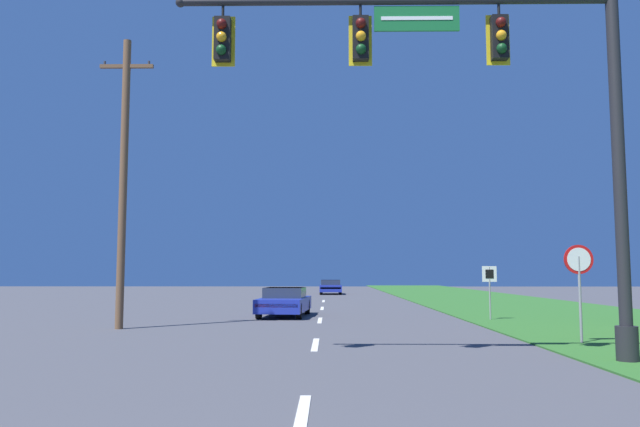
{
  "coord_description": "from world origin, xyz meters",
  "views": [
    {
      "loc": [
        0.34,
        -2.04,
        1.83
      ],
      "look_at": [
        0.0,
        22.2,
        4.12
      ],
      "focal_mm": 35.0,
      "sensor_mm": 36.0,
      "label": 1
    }
  ],
  "objects_px": {
    "signal_mast": "(498,106)",
    "utility_pole_near": "(123,177)",
    "car_ahead": "(285,302)",
    "far_car": "(331,287)",
    "stop_sign": "(579,271)",
    "route_sign_post": "(490,280)"
  },
  "relations": [
    {
      "from": "signal_mast",
      "to": "utility_pole_near",
      "type": "relative_size",
      "value": 0.99
    },
    {
      "from": "car_ahead",
      "to": "utility_pole_near",
      "type": "distance_m",
      "value": 8.9
    },
    {
      "from": "far_car",
      "to": "stop_sign",
      "type": "xyz_separation_m",
      "value": [
        6.34,
        -36.77,
        1.26
      ]
    },
    {
      "from": "far_car",
      "to": "utility_pole_near",
      "type": "bearing_deg",
      "value": -102.03
    },
    {
      "from": "signal_mast",
      "to": "utility_pole_near",
      "type": "distance_m",
      "value": 12.78
    },
    {
      "from": "signal_mast",
      "to": "far_car",
      "type": "distance_m",
      "value": 40.56
    },
    {
      "from": "route_sign_post",
      "to": "utility_pole_near",
      "type": "height_order",
      "value": "utility_pole_near"
    },
    {
      "from": "stop_sign",
      "to": "route_sign_post",
      "type": "distance_m",
      "value": 7.89
    },
    {
      "from": "signal_mast",
      "to": "stop_sign",
      "type": "height_order",
      "value": "signal_mast"
    },
    {
      "from": "signal_mast",
      "to": "car_ahead",
      "type": "relative_size",
      "value": 2.07
    },
    {
      "from": "car_ahead",
      "to": "route_sign_post",
      "type": "xyz_separation_m",
      "value": [
        8.04,
        -2.14,
        0.92
      ]
    },
    {
      "from": "far_car",
      "to": "route_sign_post",
      "type": "relative_size",
      "value": 2.11
    },
    {
      "from": "car_ahead",
      "to": "stop_sign",
      "type": "distance_m",
      "value": 13.1
    },
    {
      "from": "far_car",
      "to": "utility_pole_near",
      "type": "height_order",
      "value": "utility_pole_near"
    },
    {
      "from": "car_ahead",
      "to": "utility_pole_near",
      "type": "height_order",
      "value": "utility_pole_near"
    },
    {
      "from": "route_sign_post",
      "to": "utility_pole_near",
      "type": "bearing_deg",
      "value": -163.68
    },
    {
      "from": "far_car",
      "to": "route_sign_post",
      "type": "height_order",
      "value": "route_sign_post"
    },
    {
      "from": "car_ahead",
      "to": "far_car",
      "type": "xyz_separation_m",
      "value": [
        2.01,
        26.74,
        -0.0
      ]
    },
    {
      "from": "car_ahead",
      "to": "far_car",
      "type": "height_order",
      "value": "same"
    },
    {
      "from": "far_car",
      "to": "signal_mast",
      "type": "bearing_deg",
      "value": -85.13
    },
    {
      "from": "stop_sign",
      "to": "utility_pole_near",
      "type": "bearing_deg",
      "value": 162.97
    },
    {
      "from": "signal_mast",
      "to": "route_sign_post",
      "type": "relative_size",
      "value": 4.72
    }
  ]
}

